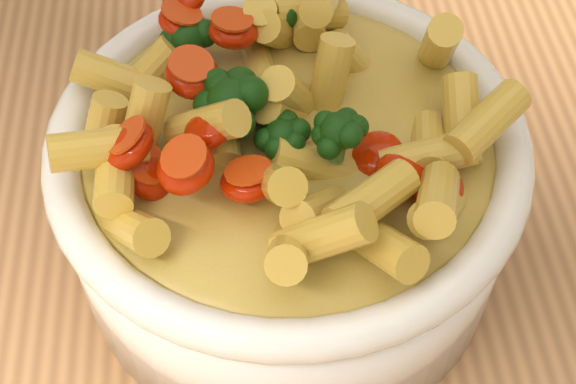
{
  "coord_description": "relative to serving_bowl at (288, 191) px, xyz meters",
  "views": [
    {
      "loc": [
        -0.01,
        -0.24,
        1.34
      ],
      "look_at": [
        0.02,
        0.06,
        0.96
      ],
      "focal_mm": 50.0,
      "sensor_mm": 36.0,
      "label": 1
    }
  ],
  "objects": [
    {
      "name": "serving_bowl",
      "position": [
        0.0,
        0.0,
        0.0
      ],
      "size": [
        0.27,
        0.27,
        0.12
      ],
      "color": "white",
      "rests_on": "table"
    },
    {
      "name": "pasta_salad",
      "position": [
        0.0,
        0.0,
        0.07
      ],
      "size": [
        0.22,
        0.22,
        0.05
      ],
      "color": "gold",
      "rests_on": "serving_bowl"
    }
  ]
}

